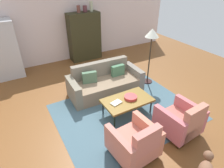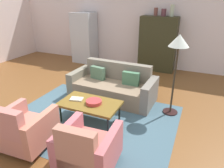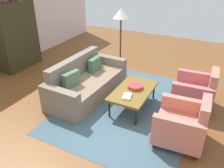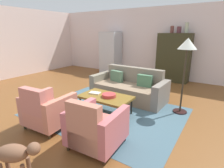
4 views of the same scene
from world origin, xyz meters
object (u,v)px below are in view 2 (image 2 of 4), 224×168
(cabinet, at_px, (158,44))
(vase_small, at_px, (172,11))
(vase_tall, at_px, (156,12))
(vase_round, at_px, (164,12))
(couch, at_px, (113,87))
(armchair_right, at_px, (87,151))
(coffee_table, at_px, (90,104))
(fruit_bowl, at_px, (94,102))
(book_stack, at_px, (77,99))
(armchair_left, at_px, (23,131))
(refrigerator, at_px, (84,38))
(floor_lamp, at_px, (178,48))

(cabinet, xyz_separation_m, vase_small, (0.35, -0.00, 1.08))
(vase_tall, bearing_deg, cabinet, 1.81)
(vase_tall, distance_m, vase_round, 0.25)
(couch, height_order, armchair_right, armchair_right)
(coffee_table, bearing_deg, fruit_bowl, -0.00)
(couch, bearing_deg, cabinet, -99.15)
(cabinet, distance_m, vase_round, 1.02)
(book_stack, bearing_deg, vase_tall, 79.83)
(vase_round, bearing_deg, fruit_bowl, -97.83)
(cabinet, bearing_deg, fruit_bowl, -96.32)
(armchair_left, distance_m, vase_tall, 5.26)
(book_stack, distance_m, cabinet, 3.87)
(armchair_left, xyz_separation_m, vase_tall, (0.96, 4.92, 1.58))
(armchair_right, relative_size, refrigerator, 0.48)
(armchair_right, relative_size, vase_tall, 3.51)
(couch, xyz_separation_m, vase_small, (0.86, 2.57, 1.69))
(armchair_right, height_order, book_stack, armchair_right)
(couch, bearing_deg, vase_tall, -95.92)
(fruit_bowl, distance_m, book_stack, 0.41)
(couch, bearing_deg, vase_round, -101.30)
(cabinet, relative_size, vase_tall, 7.18)
(vase_tall, relative_size, vase_small, 0.71)
(armchair_right, bearing_deg, fruit_bowl, 109.87)
(vase_round, bearing_deg, book_stack, -103.82)
(floor_lamp, bearing_deg, coffee_table, -145.76)
(vase_round, bearing_deg, coffee_table, -99.23)
(couch, relative_size, fruit_bowl, 6.72)
(vase_small, height_order, refrigerator, vase_small)
(vase_tall, relative_size, floor_lamp, 0.15)
(book_stack, distance_m, vase_round, 4.14)
(cabinet, bearing_deg, book_stack, -102.36)
(couch, relative_size, coffee_table, 1.78)
(armchair_right, xyz_separation_m, book_stack, (-0.92, 1.17, 0.09))
(armchair_right, bearing_deg, book_stack, 124.30)
(armchair_right, distance_m, cabinet, 4.96)
(book_stack, height_order, vase_round, vase_round)
(armchair_left, distance_m, floor_lamp, 3.18)
(vase_round, relative_size, vase_small, 0.64)
(coffee_table, distance_m, armchair_left, 1.31)
(couch, xyz_separation_m, armchair_right, (0.60, -2.35, 0.06))
(fruit_bowl, bearing_deg, vase_tall, 85.94)
(couch, distance_m, book_stack, 1.23)
(book_stack, distance_m, vase_small, 4.22)
(armchair_left, bearing_deg, coffee_table, 58.95)
(vase_small, bearing_deg, vase_tall, 180.00)
(fruit_bowl, relative_size, vase_small, 0.90)
(vase_round, relative_size, refrigerator, 0.12)
(fruit_bowl, height_order, vase_tall, vase_tall)
(armchair_right, relative_size, vase_small, 2.49)
(coffee_table, relative_size, vase_round, 5.30)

